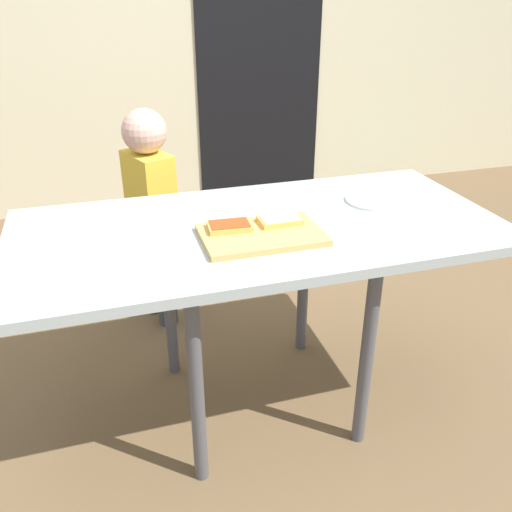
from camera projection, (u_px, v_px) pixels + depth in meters
name	position (u px, v px, depth m)	size (l,w,h in m)	color
ground_plane	(259.00, 401.00, 2.08)	(16.00, 16.00, 0.00)	brown
house_wall_back	(154.00, 8.00, 3.48)	(8.00, 0.20, 2.62)	beige
house_door	(260.00, 57.00, 3.72)	(0.90, 0.02, 2.00)	black
dining_table	(259.00, 243.00, 1.77)	(1.59, 0.75, 0.75)	#9EA9A9
cutting_board	(262.00, 235.00, 1.65)	(0.37, 0.24, 0.02)	tan
pizza_slice_far_right	(280.00, 220.00, 1.70)	(0.14, 0.09, 0.02)	gold
pizza_slice_far_left	(230.00, 226.00, 1.65)	(0.14, 0.10, 0.02)	gold
plate_white_right	(375.00, 200.00, 1.93)	(0.22, 0.22, 0.01)	white
child_left	(151.00, 203.00, 2.35)	(0.22, 0.27, 1.00)	#3A4045
garden_hose_coil	(411.00, 200.00, 3.96)	(0.43, 0.43, 0.04)	#339265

